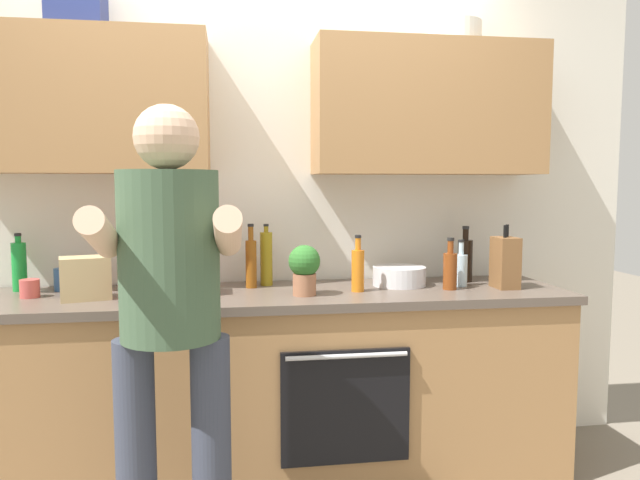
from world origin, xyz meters
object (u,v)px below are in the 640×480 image
Objects in this scene: grocery_bag_crisps at (181,270)px; cup_tea at (64,279)px; bottle_vinegar at (450,269)px; bottle_juice at (358,269)px; bottle_soy at (465,259)px; grocery_bag_bread at (85,278)px; bottle_syrup at (251,262)px; mixing_bowl at (399,276)px; bottle_oil at (266,258)px; bottle_soda at (19,266)px; potted_herb at (304,267)px; bottle_wine at (133,282)px; cup_ceramic at (30,288)px; person_standing at (170,305)px; bottle_water at (461,269)px; knife_block at (505,262)px.

cup_tea is at bearing 160.82° from grocery_bag_crisps.
bottle_juice reaches higher than bottle_vinegar.
grocery_bag_bread is at bearing -173.84° from bottle_soy.
bottle_syrup reaches higher than mixing_bowl.
bottle_oil is at bearing 0.40° from cup_tea.
bottle_soy is at bearing 9.60° from mixing_bowl.
bottle_soda reaches higher than potted_herb.
bottle_vinegar is 1.16× the size of bottle_wine.
bottle_syrup is 1.50× the size of grocery_bag_bread.
bottle_juice reaches higher than bottle_wine.
cup_ceramic is at bearing -174.11° from bottle_syrup.
bottle_syrup is at bearing 29.07° from bottle_wine.
mixing_bowl is (1.61, -0.10, -0.01)m from cup_tea.
person_standing reaches higher than mixing_bowl.
bottle_syrup reaches higher than bottle_vinegar.
bottle_syrup is 1.03m from bottle_water.
person_standing is 0.94m from bottle_oil.
person_standing is at bearing -142.10° from bottle_juice.
cup_ceramic is (-0.47, 0.18, -0.05)m from bottle_wine.
bottle_vinegar is 1.08× the size of bottle_water.
bottle_syrup is 0.33m from potted_herb.
bottle_juice is (1.57, -0.25, -0.01)m from bottle_soda.
mixing_bowl is (-0.37, -0.06, -0.07)m from bottle_soy.
knife_block is (0.72, -0.01, 0.02)m from bottle_juice.
bottle_vinegar is 1.10× the size of grocery_bag_crisps.
cup_ceramic is at bearing 134.28° from person_standing.
bottle_water reaches higher than grocery_bag_bread.
bottle_soy is at bearing 3.30° from cup_ceramic.
mixing_bowl is at bearing 35.99° from person_standing.
cup_tea is (-1.97, 0.04, -0.06)m from bottle_soy.
bottle_soda is 0.89× the size of bottle_oil.
bottle_soda is at bearing 147.54° from bottle_wine.
knife_block is at bearing -22.74° from bottle_water.
mixing_bowl is at bearing 144.90° from bottle_vinegar.
grocery_bag_crisps is (-0.55, 0.09, -0.01)m from potted_herb.
bottle_syrup reaches higher than bottle_wine.
bottle_oil is 1.02m from bottle_soy.
mixing_bowl is 1.46m from grocery_bag_bread.
bottle_soda is at bearing 175.83° from bottle_syrup.
person_standing is 5.82× the size of bottle_soy.
grocery_bag_bread is at bearing -166.21° from bottle_syrup.
bottle_wine is 1.03× the size of grocery_bag_bread.
potted_herb is (0.53, 0.56, 0.04)m from person_standing.
mixing_bowl is 1.16× the size of grocery_bag_crisps.
person_standing reaches higher than bottle_soy.
person_standing is at bearing -48.38° from bottle_soda.
grocery_bag_crisps is (-0.40, -0.20, -0.02)m from bottle_oil.
bottle_juice is 1.39m from cup_tea.
cup_tea is 1.15m from potted_herb.
bottle_water is (-0.07, -0.13, -0.03)m from bottle_soy.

